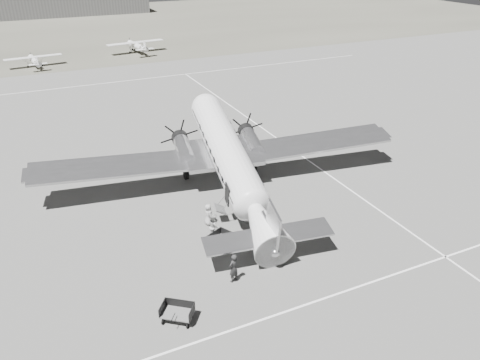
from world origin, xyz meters
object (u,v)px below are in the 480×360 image
(hangar_main, at_px, (72,2))
(baggage_cart_far, at_px, (177,313))
(ground_crew, at_px, (233,268))
(passenger, at_px, (208,215))
(ramp_agent, at_px, (214,226))
(dc3_airliner, at_px, (230,160))
(baggage_cart_near, at_px, (219,241))
(light_plane_left, at_px, (34,61))
(light_plane_right, at_px, (137,47))

(hangar_main, height_order, baggage_cart_far, hangar_main)
(ground_crew, distance_m, passenger, 6.89)
(ramp_agent, bearing_deg, dc3_airliner, -20.17)
(dc3_airliner, distance_m, baggage_cart_far, 15.41)
(baggage_cart_near, relative_size, ground_crew, 0.95)
(light_plane_left, bearing_deg, baggage_cart_far, -93.73)
(hangar_main, xyz_separation_m, light_plane_left, (-14.64, -64.81, -2.33))
(ramp_agent, bearing_deg, baggage_cart_far, 156.86)
(light_plane_left, relative_size, baggage_cart_far, 4.97)
(light_plane_left, relative_size, light_plane_right, 0.85)
(hangar_main, distance_m, light_plane_right, 61.19)
(light_plane_right, bearing_deg, hangar_main, 86.07)
(light_plane_right, xyz_separation_m, passenger, (-9.94, -62.34, -0.29))
(baggage_cart_near, xyz_separation_m, passenger, (0.45, 3.08, 0.33))
(light_plane_left, relative_size, ground_crew, 4.72)
(baggage_cart_far, bearing_deg, light_plane_right, 114.84)
(hangar_main, height_order, light_plane_left, hangar_main)
(baggage_cart_near, xyz_separation_m, ground_crew, (-0.55, -3.73, 0.46))
(ground_crew, bearing_deg, baggage_cart_far, -0.79)
(light_plane_left, height_order, light_plane_right, light_plane_right)
(baggage_cart_near, relative_size, passenger, 1.09)
(baggage_cart_near, relative_size, baggage_cart_far, 0.99)
(dc3_airliner, bearing_deg, passenger, -124.04)
(baggage_cart_far, bearing_deg, dc3_airliner, 91.84)
(hangar_main, xyz_separation_m, light_plane_right, (3.82, -61.03, -2.15))
(light_plane_left, height_order, baggage_cart_far, light_plane_left)
(dc3_airliner, height_order, light_plane_right, dc3_airliner)
(ground_crew, height_order, passenger, ground_crew)
(light_plane_right, distance_m, baggage_cart_near, 66.25)
(hangar_main, relative_size, ground_crew, 21.14)
(light_plane_left, bearing_deg, dc3_airliner, -84.15)
(hangar_main, bearing_deg, passenger, -92.84)
(light_plane_right, distance_m, baggage_cart_far, 72.60)
(hangar_main, height_order, ramp_agent, hangar_main)
(passenger, bearing_deg, light_plane_right, -17.24)
(dc3_airliner, bearing_deg, ramp_agent, -115.13)
(baggage_cart_far, bearing_deg, hangar_main, 122.01)
(light_plane_left, bearing_deg, hangar_main, 70.78)
(baggage_cart_near, distance_m, ground_crew, 3.80)
(baggage_cart_near, distance_m, baggage_cart_far, 7.36)
(baggage_cart_near, xyz_separation_m, ramp_agent, (0.18, 1.23, 0.45))
(light_plane_left, xyz_separation_m, baggage_cart_far, (3.25, -67.21, -0.44))
(light_plane_left, relative_size, passenger, 5.45)
(light_plane_left, bearing_deg, ramp_agent, -88.71)
(baggage_cart_near, bearing_deg, ground_crew, -124.94)
(light_plane_left, height_order, baggage_cart_near, light_plane_left)
(light_plane_right, bearing_deg, dc3_airliner, -103.83)
(ground_crew, relative_size, passenger, 1.15)
(ground_crew, bearing_deg, baggage_cart_near, -122.23)
(baggage_cart_far, relative_size, ramp_agent, 0.96)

